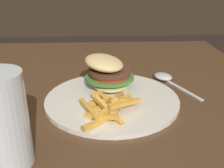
{
  "coord_description": "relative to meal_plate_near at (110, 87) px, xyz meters",
  "views": [
    {
      "loc": [
        -0.45,
        -0.19,
        1.03
      ],
      "look_at": [
        0.09,
        -0.21,
        0.8
      ],
      "focal_mm": 42.0,
      "sensor_mm": 36.0,
      "label": 1
    }
  ],
  "objects": [
    {
      "name": "dining_table",
      "position": [
        -0.11,
        0.21,
        -0.14
      ],
      "size": [
        1.27,
        1.27,
        0.75
      ],
      "color": "#4C331E",
      "rests_on": "ground_plane"
    },
    {
      "name": "beer_glass",
      "position": [
        -0.23,
        0.17,
        0.04
      ],
      "size": [
        0.08,
        0.08,
        0.15
      ],
      "color": "silver",
      "rests_on": "dining_table"
    },
    {
      "name": "spoon",
      "position": [
        0.1,
        -0.16,
        -0.02
      ],
      "size": [
        0.17,
        0.1,
        0.02
      ],
      "rotation": [
        0.0,
        0.0,
        0.42
      ],
      "color": "silver",
      "rests_on": "dining_table"
    },
    {
      "name": "meal_plate_near",
      "position": [
        0.0,
        0.0,
        0.0
      ],
      "size": [
        0.31,
        0.31,
        0.1
      ],
      "color": "silver",
      "rests_on": "dining_table"
    }
  ]
}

